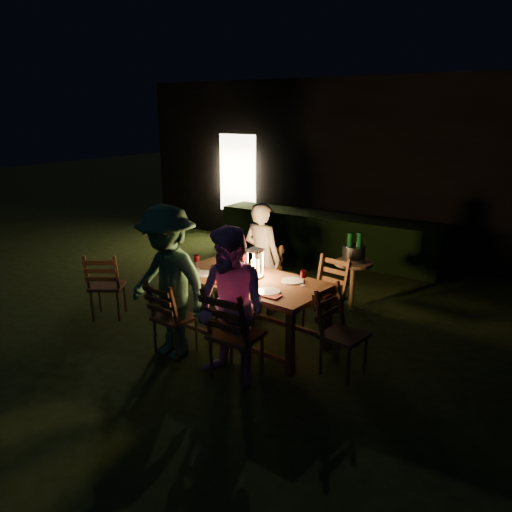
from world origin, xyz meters
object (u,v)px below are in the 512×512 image
Objects in this scene: chair_near_right at (235,350)px; chair_far_left at (260,291)px; side_table at (353,268)px; chair_near_left at (174,330)px; lantern at (255,265)px; person_opp_left at (168,283)px; dining_table at (249,285)px; bottle_bucket_a at (349,250)px; person_house_side at (262,258)px; chair_spare at (108,297)px; chair_far_right at (324,309)px; chair_end at (342,348)px; person_opp_right at (231,307)px; bottle_bucket_b at (359,250)px; bottle_table at (233,263)px; ice_bucket at (354,254)px.

chair_far_left is at bearing 113.78° from chair_near_right.
chair_far_left is at bearing -144.08° from side_table.
lantern reaches higher than chair_near_left.
person_opp_left is at bearing -125.10° from lantern.
chair_far_left is at bearing 120.24° from dining_table.
bottle_bucket_a is (0.53, 1.46, -0.08)m from lantern.
chair_spare is at bearing 44.94° from person_house_side.
chair_far_right is 0.88m from side_table.
chair_end is 1.95m from person_opp_left.
chair_near_left is 1.85m from chair_end.
person_opp_right is at bearing -70.52° from lantern.
chair_spare is at bearing -142.40° from bottle_bucket_a.
lantern is at bearing 60.11° from person_opp_left.
chair_near_right reaches higher than chair_near_left.
side_table is at bearing -141.34° from bottle_bucket_b.
person_opp_left is (-0.15, -1.63, 0.10)m from person_house_side.
chair_near_left is 1.66m from person_house_side.
bottle_bucket_b is at bearing -140.46° from person_house_side.
chair_near_left is (-0.52, -0.72, -0.42)m from dining_table.
person_opp_left reaches higher than chair_far_left.
bottle_bucket_a reaches higher than dining_table.
chair_near_right reaches higher than side_table.
side_table is (1.15, 2.27, 0.33)m from chair_near_left.
dining_table is 1.30m from chair_end.
bottle_table is (-1.47, 0.13, 0.63)m from chair_end.
chair_far_right is 3.37× the size of bottle_table.
chair_near_left is 2.66m from bottle_bucket_b.
bottle_bucket_b reaches higher than chair_far_right.
chair_far_right is 1.09m from lantern.
chair_far_left is 3.16× the size of ice_bucket.
person_opp_left is 2.65m from bottle_bucket_b.
bottle_bucket_a is at bearing 67.29° from chair_near_left.
chair_far_left is (0.14, 1.53, 0.01)m from chair_near_left.
dining_table is 2.05× the size of chair_end.
chair_near_left is 1.45m from chair_spare.
chair_near_right is 0.66× the size of person_opp_right.
bottle_bucket_a reaches higher than chair_spare.
chair_spare is 1.86m from bottle_table.
side_table is at bearing 68.77° from lantern.
chair_end is 0.59× the size of person_opp_right.
bottle_bucket_a reaches higher than ice_bucket.
person_opp_right reaches higher than lantern.
dining_table is 6.43× the size of ice_bucket.
chair_near_left is at bearing 93.95° from chair_far_left.
chair_far_left is 1.02× the size of chair_spare.
person_opp_right is (-0.85, -0.75, 0.51)m from chair_end.
dining_table is at bearing -20.11° from chair_spare.
chair_near_right is 2.35m from chair_spare.
chair_end is (1.60, -0.92, -0.00)m from chair_far_left.
bottle_table is (0.27, 0.75, 0.63)m from chair_near_left.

